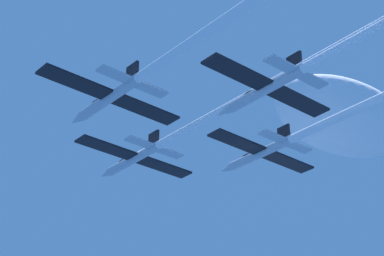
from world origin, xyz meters
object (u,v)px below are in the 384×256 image
object	(u,v)px
jet_left_wing	(201,36)
jet_right_wing	(357,109)
jet_lead	(227,108)
jet_slot	(378,28)

from	to	relation	value
jet_left_wing	jet_right_wing	world-z (taller)	jet_right_wing
jet_left_wing	jet_lead	bearing A→B (deg)	37.77
jet_left_wing	jet_right_wing	size ratio (longest dim) A/B	0.99
jet_lead	jet_right_wing	bearing A→B (deg)	-37.57
jet_left_wing	jet_slot	size ratio (longest dim) A/B	1.03
jet_left_wing	jet_right_wing	distance (m)	22.97
jet_right_wing	jet_slot	bearing A→B (deg)	-135.96
jet_lead	jet_right_wing	world-z (taller)	jet_right_wing
jet_slot	jet_left_wing	bearing A→B (deg)	136.01
jet_lead	jet_left_wing	distance (m)	14.67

